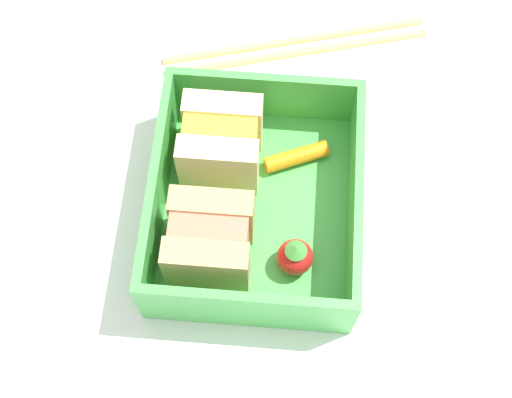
{
  "coord_description": "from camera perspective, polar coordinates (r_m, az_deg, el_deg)",
  "views": [
    {
      "loc": [
        -20.17,
        -1.63,
        47.09
      ],
      "look_at": [
        0.0,
        0.0,
        2.7
      ],
      "focal_mm": 50.0,
      "sensor_mm": 36.0,
      "label": 1
    }
  ],
  "objects": [
    {
      "name": "bento_tray",
      "position": [
        0.51,
        0.0,
        -0.98
      ],
      "size": [
        16.37,
        13.97,
        1.2
      ],
      "primitive_type": "cube",
      "color": "green",
      "rests_on": "ground_plane"
    },
    {
      "name": "ground_plane",
      "position": [
        0.52,
        0.0,
        -1.69
      ],
      "size": [
        120.0,
        120.0,
        2.0
      ],
      "primitive_type": "cube",
      "color": "white"
    },
    {
      "name": "sandwich_center_left",
      "position": [
        0.5,
        -2.82,
        4.52
      ],
      "size": [
        5.32,
        5.48,
        4.97
      ],
      "color": "beige",
      "rests_on": "bento_tray"
    },
    {
      "name": "carrot_stick_far_left",
      "position": [
        0.51,
        3.26,
        3.39
      ],
      "size": [
        2.9,
        4.76,
        1.17
      ],
      "primitive_type": "cylinder",
      "rotation": [
        1.57,
        0.0,
        3.54
      ],
      "color": "orange",
      "rests_on": "bento_tray"
    },
    {
      "name": "chopstick_pair",
      "position": [
        0.58,
        3.19,
        12.22
      ],
      "size": [
        7.5,
        21.09,
        0.7
      ],
      "color": "tan",
      "rests_on": "ground_plane"
    },
    {
      "name": "strawberry_far_left",
      "position": [
        0.47,
        3.14,
        -4.62
      ],
      "size": [
        2.45,
        2.45,
        3.05
      ],
      "color": "red",
      "rests_on": "bento_tray"
    },
    {
      "name": "sandwich_left",
      "position": [
        0.47,
        -3.72,
        -3.31
      ],
      "size": [
        5.32,
        5.48,
        4.97
      ],
      "color": "tan",
      "rests_on": "bento_tray"
    },
    {
      "name": "bento_rim",
      "position": [
        0.48,
        0.0,
        0.41
      ],
      "size": [
        16.37,
        13.97,
        4.66
      ],
      "color": "green",
      "rests_on": "bento_tray"
    }
  ]
}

